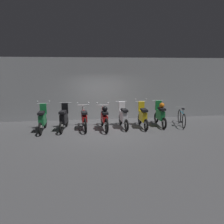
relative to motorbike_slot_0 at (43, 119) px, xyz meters
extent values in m
plane|color=#4C4C4F|center=(2.72, -0.14, -0.53)|extent=(80.00, 80.00, 0.00)
cube|color=#9EA0A3|center=(2.72, 2.03, 1.11)|extent=(16.00, 0.30, 3.27)
torus|color=black|center=(0.00, 0.53, -0.26)|extent=(0.09, 0.53, 0.53)
torus|color=black|center=(0.00, -0.62, -0.26)|extent=(0.09, 0.53, 0.53)
cube|color=#197238|center=(0.00, -0.04, 0.01)|extent=(0.22, 0.74, 0.44)
cube|color=#197238|center=(0.00, 0.30, 0.41)|extent=(0.28, 0.12, 0.48)
cube|color=black|center=(0.00, -0.20, 0.33)|extent=(0.24, 0.52, 0.10)
cylinder|color=#B7BABF|center=(0.00, 0.44, 0.63)|extent=(0.56, 0.04, 0.04)
sphere|color=#B7BABF|center=(-0.26, 0.44, 0.73)|extent=(0.07, 0.07, 0.07)
sphere|color=#B7BABF|center=(0.26, 0.44, 0.73)|extent=(0.07, 0.07, 0.07)
cylinder|color=#B7BABF|center=(0.00, 0.49, 0.16)|extent=(0.06, 0.15, 0.85)
sphere|color=silver|center=(0.00, 0.49, 0.48)|extent=(0.12, 0.12, 0.12)
cube|color=white|center=(0.00, -0.59, -0.16)|extent=(0.16, 0.01, 0.10)
torus|color=black|center=(0.98, 0.59, -0.26)|extent=(0.15, 0.54, 0.53)
torus|color=black|center=(0.83, -0.55, -0.26)|extent=(0.15, 0.54, 0.53)
cube|color=black|center=(0.91, 0.02, 0.01)|extent=(0.31, 0.76, 0.44)
cube|color=black|center=(0.95, 0.37, 0.41)|extent=(0.29, 0.15, 0.48)
cube|color=black|center=(0.89, -0.14, 0.33)|extent=(0.30, 0.55, 0.10)
cylinder|color=#B7BABF|center=(0.97, 0.50, 0.63)|extent=(0.56, 0.10, 0.04)
cylinder|color=#B7BABF|center=(0.97, 0.55, 0.16)|extent=(0.07, 0.15, 0.85)
sphere|color=silver|center=(0.97, 0.55, 0.48)|extent=(0.12, 0.12, 0.12)
cube|color=white|center=(0.84, -0.52, -0.16)|extent=(0.16, 0.03, 0.10)
torus|color=black|center=(1.77, 0.74, -0.20)|extent=(0.13, 0.65, 0.65)
torus|color=black|center=(1.85, -0.55, -0.20)|extent=(0.13, 0.65, 0.65)
cube|color=red|center=(1.81, 0.09, -0.01)|extent=(0.27, 0.84, 0.28)
ellipsoid|color=red|center=(1.80, 0.25, 0.21)|extent=(0.29, 0.46, 0.22)
cube|color=black|center=(1.82, -0.09, 0.27)|extent=(0.27, 0.53, 0.10)
cylinder|color=#B7BABF|center=(1.77, 0.64, 0.49)|extent=(0.56, 0.07, 0.04)
sphere|color=#B7BABF|center=(1.52, 0.62, 0.59)|extent=(0.07, 0.07, 0.07)
sphere|color=#B7BABF|center=(2.03, 0.66, 0.59)|extent=(0.07, 0.07, 0.07)
cylinder|color=#B7BABF|center=(1.77, 0.69, 0.12)|extent=(0.07, 0.16, 0.65)
sphere|color=silver|center=(1.77, 0.69, 0.34)|extent=(0.12, 0.12, 0.12)
cube|color=white|center=(1.85, -0.53, -0.10)|extent=(0.16, 0.02, 0.10)
torus|color=black|center=(2.68, 0.61, -0.20)|extent=(0.12, 0.65, 0.65)
torus|color=black|center=(2.75, -0.69, -0.20)|extent=(0.12, 0.65, 0.65)
cube|color=red|center=(2.72, -0.04, -0.01)|extent=(0.26, 0.84, 0.28)
ellipsoid|color=red|center=(2.71, 0.12, 0.21)|extent=(0.28, 0.45, 0.22)
cube|color=black|center=(2.73, -0.22, 0.27)|extent=(0.27, 0.53, 0.10)
cylinder|color=#B7BABF|center=(2.69, 0.51, 0.49)|extent=(0.56, 0.06, 0.04)
sphere|color=#B7BABF|center=(2.43, 0.50, 0.59)|extent=(0.07, 0.07, 0.07)
sphere|color=#B7BABF|center=(2.95, 0.52, 0.59)|extent=(0.07, 0.07, 0.07)
cylinder|color=#B7BABF|center=(2.69, 0.56, 0.12)|extent=(0.06, 0.16, 0.65)
sphere|color=silver|center=(2.69, 0.56, 0.34)|extent=(0.12, 0.12, 0.12)
cube|color=white|center=(2.75, -0.66, -0.10)|extent=(0.16, 0.02, 0.10)
sphere|color=black|center=(2.73, -0.22, 0.44)|extent=(0.24, 0.24, 0.24)
torus|color=black|center=(3.59, 0.65, -0.26)|extent=(0.12, 0.53, 0.53)
torus|color=black|center=(3.65, -0.49, -0.26)|extent=(0.12, 0.53, 0.53)
cube|color=silver|center=(3.62, 0.08, 0.01)|extent=(0.26, 0.75, 0.44)
cube|color=silver|center=(3.60, 0.43, 0.41)|extent=(0.29, 0.14, 0.48)
cube|color=black|center=(3.63, -0.08, 0.33)|extent=(0.27, 0.53, 0.10)
cylinder|color=#B7BABF|center=(3.60, 0.56, 0.63)|extent=(0.56, 0.07, 0.04)
cylinder|color=#B7BABF|center=(3.59, 0.61, 0.16)|extent=(0.06, 0.15, 0.85)
sphere|color=silver|center=(3.59, 0.61, 0.48)|extent=(0.12, 0.12, 0.12)
cube|color=white|center=(3.65, -0.47, -0.16)|extent=(0.16, 0.02, 0.10)
torus|color=black|center=(4.54, 0.58, -0.26)|extent=(0.10, 0.53, 0.53)
torus|color=black|center=(4.52, -0.57, -0.26)|extent=(0.10, 0.53, 0.53)
cube|color=gold|center=(4.53, 0.00, 0.01)|extent=(0.23, 0.74, 0.44)
cube|color=gold|center=(4.53, 0.35, 0.41)|extent=(0.28, 0.12, 0.48)
cube|color=black|center=(4.52, -0.16, 0.33)|extent=(0.25, 0.52, 0.10)
cylinder|color=#B7BABF|center=(4.54, 0.48, 0.63)|extent=(0.56, 0.05, 0.04)
sphere|color=#B7BABF|center=(4.28, 0.49, 0.73)|extent=(0.07, 0.07, 0.07)
sphere|color=#B7BABF|center=(4.80, 0.48, 0.73)|extent=(0.07, 0.07, 0.07)
cylinder|color=#B7BABF|center=(4.54, 0.53, 0.16)|extent=(0.06, 0.15, 0.85)
sphere|color=silver|center=(4.54, 0.53, 0.48)|extent=(0.12, 0.12, 0.12)
cube|color=white|center=(4.52, -0.55, -0.16)|extent=(0.16, 0.01, 0.10)
torus|color=black|center=(5.45, 0.76, -0.26)|extent=(0.10, 0.53, 0.53)
torus|color=black|center=(5.42, -0.39, -0.26)|extent=(0.10, 0.53, 0.53)
cube|color=#197238|center=(5.43, 0.18, 0.01)|extent=(0.24, 0.74, 0.44)
cube|color=#197238|center=(5.44, 0.53, 0.41)|extent=(0.28, 0.13, 0.48)
cube|color=black|center=(5.43, 0.02, 0.33)|extent=(0.25, 0.53, 0.10)
cylinder|color=#B7BABF|center=(5.44, 0.66, 0.63)|extent=(0.56, 0.05, 0.04)
cylinder|color=#B7BABF|center=(5.45, 0.71, 0.16)|extent=(0.06, 0.15, 0.85)
sphere|color=silver|center=(5.45, 0.71, 0.48)|extent=(0.12, 0.12, 0.12)
cube|color=white|center=(5.42, -0.37, -0.16)|extent=(0.16, 0.02, 0.10)
sphere|color=orange|center=(5.43, 0.02, 0.50)|extent=(0.24, 0.24, 0.24)
torus|color=black|center=(6.61, 0.61, -0.19)|extent=(0.20, 0.67, 0.68)
torus|color=black|center=(6.35, -0.41, -0.19)|extent=(0.20, 0.67, 0.68)
cylinder|color=teal|center=(6.48, 0.10, 0.11)|extent=(0.20, 0.67, 0.04)
cylinder|color=teal|center=(6.43, -0.11, 0.21)|extent=(0.03, 0.03, 0.22)
cube|color=black|center=(6.43, -0.11, 0.33)|extent=(0.15, 0.24, 0.05)
cylinder|color=#B7BABF|center=(6.58, 0.48, 0.29)|extent=(0.49, 0.15, 0.03)
cylinder|color=black|center=(6.47, 0.05, -0.34)|extent=(0.14, 0.13, 0.10)
camera|label=1|loc=(1.81, -9.47, 2.22)|focal=34.44mm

